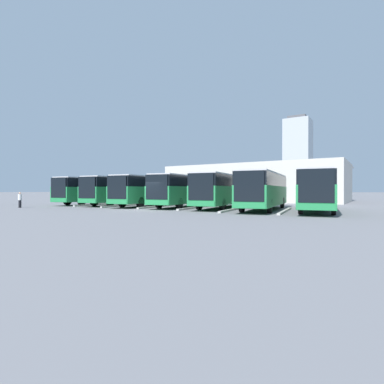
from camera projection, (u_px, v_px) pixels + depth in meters
The scene contains 17 objects.
ground_plane at pixel (146, 210), 26.52m from camera, with size 600.00×600.00×0.00m, color slate.
bus_0 at pixel (318, 189), 24.93m from camera, with size 4.27×12.48×3.29m.
curb_divider_0 at pixel (285, 211), 24.58m from camera, with size 0.24×7.92×0.15m, color #B2B2AD.
bus_1 at pixel (264, 190), 26.83m from camera, with size 4.27×12.48×3.29m.
curb_divider_1 at pixel (233, 209), 26.48m from camera, with size 0.24×7.92×0.15m, color #B2B2AD.
bus_2 at pixel (224, 190), 29.78m from camera, with size 4.27×12.48×3.29m.
curb_divider_2 at pixel (195, 207), 29.43m from camera, with size 0.24×7.92×0.15m, color #B2B2AD.
bus_3 at pixel (186, 190), 31.94m from camera, with size 4.27×12.48×3.29m.
curb_divider_3 at pixel (159, 206), 31.59m from camera, with size 0.24×7.92×0.15m, color #B2B2AD.
bus_4 at pixel (151, 190), 33.84m from camera, with size 4.27×12.48×3.29m.
curb_divider_4 at pixel (125, 205), 33.49m from camera, with size 0.24×7.92×0.15m, color #B2B2AD.
bus_5 at pixel (123, 190), 36.24m from camera, with size 4.27×12.48×3.29m.
curb_divider_5 at pixel (99, 204), 35.89m from camera, with size 0.24×7.92×0.15m, color #B2B2AD.
bus_6 at pixel (97, 190), 38.35m from camera, with size 4.27×12.48×3.29m.
pedestrian at pixel (20, 199), 30.26m from camera, with size 0.49×0.49×1.58m.
station_building at pixel (255, 183), 49.67m from camera, with size 27.59×16.01×5.86m.
office_tower at pixel (298, 155), 227.39m from camera, with size 18.59×18.59×57.81m.
Camera 1 is at (-17.63, 20.22, 1.76)m, focal length 28.00 mm.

